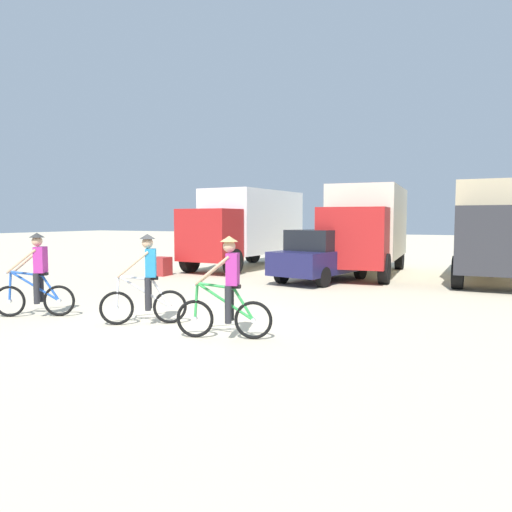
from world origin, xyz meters
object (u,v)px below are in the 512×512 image
object	(u,v)px
box_truck_cream_rv	(367,225)
box_truck_tan_camper	(497,226)
sedan_parked	(322,255)
cyclist_cowboy_hat	(146,282)
cyclist_orange_shirt	(36,278)
box_truck_avon_van	(247,225)
supply_crate	(161,266)
cyclist_near_camera	(227,291)

from	to	relation	value
box_truck_cream_rv	box_truck_tan_camper	distance (m)	4.46
sedan_parked	cyclist_cowboy_hat	bearing A→B (deg)	-97.58
cyclist_cowboy_hat	cyclist_orange_shirt	bearing A→B (deg)	-170.60
box_truck_cream_rv	cyclist_cowboy_hat	world-z (taller)	box_truck_cream_rv
box_truck_avon_van	supply_crate	xyz separation A→B (m)	(-1.56, -4.04, -1.53)
cyclist_cowboy_hat	cyclist_near_camera	size ratio (longest dim) A/B	1.00
box_truck_avon_van	box_truck_cream_rv	xyz separation A→B (m)	(5.23, -0.12, 0.00)
cyclist_orange_shirt	box_truck_tan_camper	bearing A→B (deg)	51.33
sedan_parked	cyclist_cowboy_hat	xyz separation A→B (m)	(-1.06, -7.97, -0.04)
box_truck_cream_rv	cyclist_orange_shirt	bearing A→B (deg)	-111.87
box_truck_tan_camper	cyclist_cowboy_hat	distance (m)	12.56
cyclist_orange_shirt	supply_crate	size ratio (longest dim) A/B	2.64
box_truck_avon_van	supply_crate	size ratio (longest dim) A/B	9.98
sedan_parked	box_truck_cream_rv	bearing A→B (deg)	73.64
box_truck_cream_rv	cyclist_cowboy_hat	bearing A→B (deg)	-99.96
sedan_parked	cyclist_cowboy_hat	size ratio (longest dim) A/B	2.46
box_truck_cream_rv	supply_crate	distance (m)	7.99
box_truck_avon_van	box_truck_cream_rv	size ratio (longest dim) A/B	1.00
box_truck_cream_rv	cyclist_cowboy_hat	size ratio (longest dim) A/B	3.79
cyclist_near_camera	box_truck_cream_rv	bearing A→B (deg)	90.68
cyclist_orange_shirt	box_truck_cream_rv	bearing A→B (deg)	68.13
cyclist_cowboy_hat	cyclist_near_camera	world-z (taller)	same
box_truck_avon_van	cyclist_near_camera	bearing A→B (deg)	-64.54
box_truck_cream_rv	box_truck_avon_van	bearing A→B (deg)	178.67
box_truck_avon_van	box_truck_cream_rv	world-z (taller)	same
box_truck_cream_rv	cyclist_cowboy_hat	distance (m)	11.06
box_truck_tan_camper	cyclist_orange_shirt	size ratio (longest dim) A/B	3.71
box_truck_tan_camper	sedan_parked	distance (m)	6.08
cyclist_near_camera	sedan_parked	bearing A→B (deg)	96.72
box_truck_cream_rv	supply_crate	size ratio (longest dim) A/B	9.99
box_truck_cream_rv	cyclist_near_camera	xyz separation A→B (m)	(0.13, -11.15, -1.03)
sedan_parked	cyclist_orange_shirt	size ratio (longest dim) A/B	2.46
box_truck_avon_van	cyclist_near_camera	size ratio (longest dim) A/B	3.78
box_truck_avon_van	cyclist_near_camera	distance (m)	12.52
sedan_parked	cyclist_near_camera	distance (m)	8.33
box_truck_avon_van	sedan_parked	world-z (taller)	box_truck_avon_van
box_truck_cream_rv	box_truck_tan_camper	size ratio (longest dim) A/B	1.02
box_truck_avon_van	cyclist_near_camera	world-z (taller)	box_truck_avon_van
cyclist_near_camera	supply_crate	bearing A→B (deg)	133.78
sedan_parked	supply_crate	size ratio (longest dim) A/B	6.48
supply_crate	cyclist_cowboy_hat	bearing A→B (deg)	-54.76
cyclist_near_camera	box_truck_avon_van	bearing A→B (deg)	115.46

